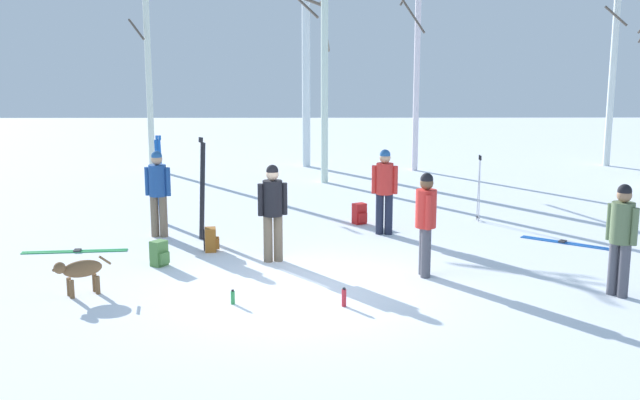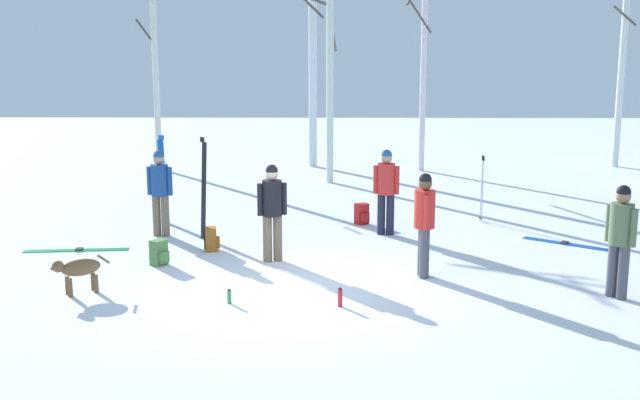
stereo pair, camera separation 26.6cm
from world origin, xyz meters
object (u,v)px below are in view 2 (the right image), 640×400
person_4 (272,206)px  ski_pair_planted_1 (204,189)px  dog (78,269)px  birch_tree_3 (423,59)px  person_0 (160,187)px  ski_pair_planted_0 (163,180)px  ski_poles_0 (482,187)px  person_2 (424,218)px  backpack_2 (159,253)px  water_bottle_1 (229,297)px  backpack_0 (211,239)px  person_1 (386,186)px  birch_tree_0 (154,53)px  birch_tree_2 (330,35)px  birch_tree_5 (624,38)px  ski_pair_lying_0 (77,250)px  person_3 (621,234)px  ski_pair_lying_1 (567,244)px  backpack_1 (362,214)px  water_bottle_0 (340,298)px  birch_tree_1 (313,63)px

person_4 → ski_pair_planted_1: bearing=132.7°
dog → birch_tree_3: (6.60, 12.11, 2.97)m
person_0 → ski_pair_planted_0: size_ratio=0.91×
person_4 → ski_poles_0: person_4 is taller
person_2 → backpack_2: (-4.47, 0.64, -0.77)m
water_bottle_1 → backpack_0: bearing=103.2°
person_1 → water_bottle_1: size_ratio=7.88×
dog → birch_tree_0: bearing=96.6°
person_2 → water_bottle_1: person_2 is taller
person_4 → birch_tree_2: 8.70m
ski_pair_planted_1 → birch_tree_5: size_ratio=0.26×
backpack_2 → water_bottle_1: bearing=-54.3°
ski_pair_lying_0 → ski_poles_0: ski_poles_0 is taller
ski_pair_planted_0 → birch_tree_5: birch_tree_5 is taller
person_3 → person_2: bearing=159.0°
ski_pair_planted_1 → backpack_0: (0.26, -0.86, -0.79)m
ski_pair_planted_1 → ski_poles_0: bearing=16.2°
person_4 → water_bottle_1: bearing=-101.6°
person_0 → ski_pair_lying_0: 2.02m
person_3 → ski_pair_lying_1: (0.23, 3.21, -0.97)m
ski_pair_planted_1 → birch_tree_2: bearing=69.6°
person_1 → ski_pair_planted_1: ski_pair_planted_1 is taller
ski_pair_lying_1 → backpack_1: 4.21m
backpack_0 → backpack_1: bearing=38.1°
water_bottle_0 → dog: bearing=172.1°
person_1 → birch_tree_3: bearing=78.6°
birch_tree_2 → birch_tree_3: bearing=37.6°
person_0 → person_1: bearing=2.2°
backpack_2 → birch_tree_0: size_ratio=0.06×
ski_pair_lying_1 → water_bottle_0: 5.72m
backpack_1 → birch_tree_3: 8.21m
backpack_0 → person_3: bearing=-22.3°
person_1 → water_bottle_0: 4.62m
ski_pair_planted_0 → ski_pair_lying_1: bearing=-12.4°
ski_poles_0 → dog: bearing=-144.3°
birch_tree_2 → ski_pair_lying_0: bearing=-122.3°
backpack_0 → backpack_1: size_ratio=1.00×
backpack_2 → person_4: bearing=7.7°
water_bottle_0 → backpack_2: bearing=145.0°
ski_pair_lying_0 → birch_tree_0: (-0.57, 9.77, 3.51)m
ski_pair_lying_1 → backpack_1: backpack_1 is taller
person_4 → ski_poles_0: bearing=37.0°
person_3 → ski_pair_lying_0: person_3 is taller
ski_pair_planted_0 → backpack_0: ski_pair_planted_0 is taller
dog → backpack_1: 6.60m
ski_pair_planted_1 → water_bottle_1: bearing=-76.0°
person_2 → birch_tree_5: bearing=58.2°
birch_tree_2 → birch_tree_5: bearing=18.6°
person_1 → birch_tree_3: (1.65, 8.22, 2.38)m
person_3 → birch_tree_1: bearing=110.3°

